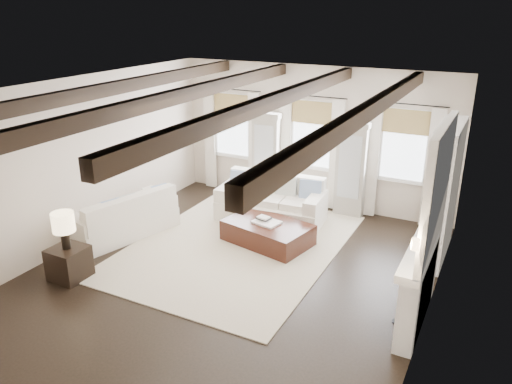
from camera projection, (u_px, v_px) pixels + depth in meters
The scene contains 15 objects.
ground at pixel (232, 273), 8.75m from camera, with size 7.50×7.50×0.00m, color black.
room_shell at pixel (294, 163), 8.51m from camera, with size 6.54×7.54×3.22m.
area_rug at pixel (237, 245), 9.73m from camera, with size 3.71×4.92×0.02m, color beige.
sofa_back at pixel (272, 203), 10.81m from camera, with size 2.34×1.21×0.97m.
sofa_left at pixel (124, 219), 10.05m from camera, with size 1.52×2.33×0.92m.
ottoman at pixel (268, 233), 9.79m from camera, with size 1.63×1.02×0.43m, color black.
tray at pixel (266, 222), 9.70m from camera, with size 0.50×0.38×0.04m, color white.
book_lower at pixel (264, 218), 9.79m from camera, with size 0.26×0.20×0.04m, color #262628.
book_upper at pixel (263, 217), 9.73m from camera, with size 0.22×0.17×0.03m, color beige.
side_table_front at pixel (69, 263), 8.50m from camera, with size 0.57×0.57×0.57m, color black.
lamp_front at pixel (63, 224), 8.24m from camera, with size 0.37×0.37×0.65m.
side_table_back at pixel (264, 182), 12.30m from camera, with size 0.42×0.42×0.62m, color black.
lamp_back at pixel (264, 153), 12.03m from camera, with size 0.37×0.37×0.64m.
candlestick_near at pixel (398, 306), 7.29m from camera, with size 0.14×0.14×0.70m.
candlestick_far at pixel (403, 295), 7.54m from camera, with size 0.15×0.15×0.72m.
Camera 1 is at (3.89, -6.64, 4.41)m, focal length 35.00 mm.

